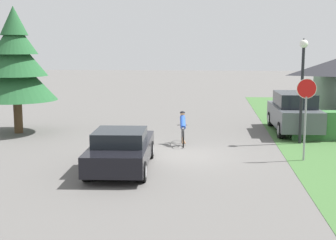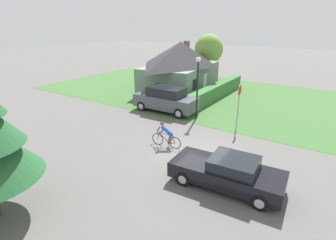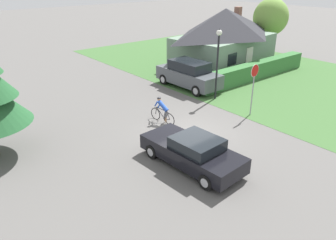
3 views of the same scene
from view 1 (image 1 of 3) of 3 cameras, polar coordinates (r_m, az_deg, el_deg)
ground_plane at (r=17.75m, az=1.20°, el=-4.36°), size 140.00×140.00×0.00m
sedan_left_lane at (r=15.74m, az=-5.72°, el=-3.62°), size 2.13×4.70×1.37m
cyclist at (r=19.63m, az=1.81°, el=-1.06°), size 0.44×1.78×1.41m
parked_suv_right at (r=23.29m, az=15.09°, el=0.87°), size 2.03×4.98×1.93m
stop_sign at (r=17.32m, az=16.47°, el=1.98°), size 0.71×0.07×2.97m
street_lamp at (r=20.38m, az=16.09°, el=5.55°), size 0.35×0.35×4.45m
conifer_tall_near at (r=23.28m, az=-18.09°, el=6.46°), size 3.78×3.78×5.97m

